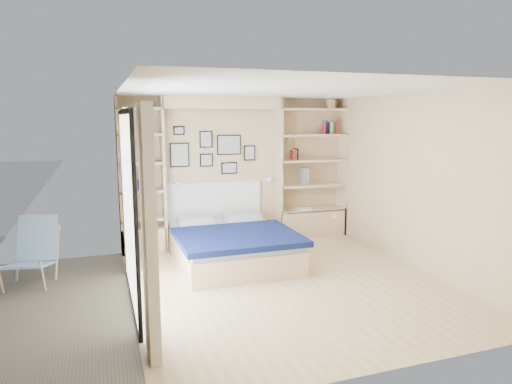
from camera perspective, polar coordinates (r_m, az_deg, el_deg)
name	(u,v)px	position (r m, az deg, el deg)	size (l,w,h in m)	color
ground	(286,283)	(6.18, 3.83, -11.24)	(4.50, 4.50, 0.00)	#D1B582
room_shell	(227,187)	(7.18, -3.64, 0.58)	(4.50, 4.50, 4.50)	tan
bed	(231,244)	(6.95, -3.14, -6.49)	(1.72, 2.20, 1.07)	tan
photo_gallery	(212,151)	(7.78, -5.54, 5.15)	(1.48, 0.02, 0.82)	black
reading_lamps	(224,182)	(7.66, -3.98, 1.31)	(1.92, 0.12, 0.15)	silver
shelf_decor	(298,144)	(8.12, 5.30, 6.05)	(3.51, 0.23, 2.03)	#A51E1E
deck_chair	(33,252)	(6.69, -26.13, -6.77)	(0.69, 0.97, 0.89)	tan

